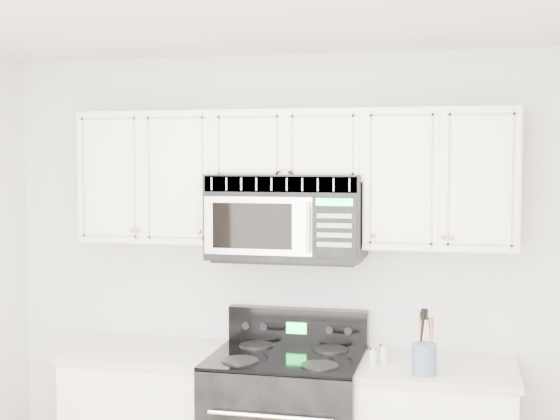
% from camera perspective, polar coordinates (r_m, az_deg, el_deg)
% --- Properties ---
extents(room, '(3.51, 3.51, 2.61)m').
position_cam_1_polar(room, '(2.91, -5.85, -10.26)').
color(room, olive).
rests_on(room, ground).
extents(upper_cabinets, '(2.44, 0.37, 0.75)m').
position_cam_1_polar(upper_cabinets, '(4.35, 0.84, 2.87)').
color(upper_cabinets, white).
rests_on(upper_cabinets, ground).
extents(microwave, '(0.85, 0.47, 0.47)m').
position_cam_1_polar(microwave, '(4.32, 0.55, -0.45)').
color(microwave, black).
rests_on(microwave, ground).
extents(utensil_crock, '(0.12, 0.12, 0.33)m').
position_cam_1_polar(utensil_crock, '(4.04, 10.50, -10.54)').
color(utensil_crock, '#496180').
rests_on(utensil_crock, base_cabinet_right).
extents(shaker_salt, '(0.04, 0.04, 0.10)m').
position_cam_1_polar(shaker_salt, '(4.18, 6.81, -10.54)').
color(shaker_salt, silver).
rests_on(shaker_salt, base_cabinet_right).
extents(shaker_pepper, '(0.05, 0.05, 0.11)m').
position_cam_1_polar(shaker_pepper, '(4.22, 7.60, -10.34)').
color(shaker_pepper, silver).
rests_on(shaker_pepper, base_cabinet_right).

